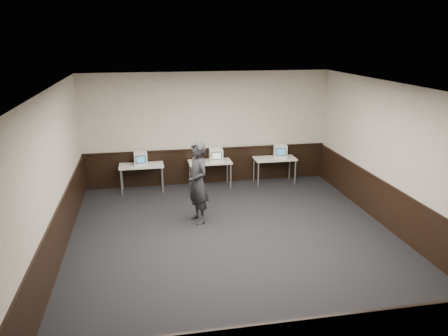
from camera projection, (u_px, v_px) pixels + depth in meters
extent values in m
plane|color=black|center=(237.00, 243.00, 9.10)|extent=(8.00, 8.00, 0.00)
plane|color=white|center=(238.00, 88.00, 8.17)|extent=(8.00, 8.00, 0.00)
plane|color=beige|center=(207.00, 129.00, 12.40)|extent=(7.00, 0.00, 7.00)
plane|color=beige|center=(314.00, 273.00, 4.88)|extent=(7.00, 0.00, 7.00)
plane|color=beige|center=(52.00, 180.00, 8.02)|extent=(0.00, 8.00, 8.00)
plane|color=beige|center=(398.00, 161.00, 9.25)|extent=(0.00, 8.00, 8.00)
cube|color=black|center=(208.00, 166.00, 12.70)|extent=(6.98, 0.04, 1.00)
cube|color=black|center=(59.00, 234.00, 8.34)|extent=(0.04, 7.98, 1.00)
cube|color=black|center=(392.00, 209.00, 9.57)|extent=(0.04, 7.98, 1.00)
cube|color=black|center=(208.00, 149.00, 12.53)|extent=(6.98, 0.06, 0.04)
cube|color=silver|center=(141.00, 166.00, 11.94)|extent=(1.20, 0.60, 0.04)
cylinder|color=#999999|center=(121.00, 183.00, 11.72)|extent=(0.04, 0.04, 0.71)
cylinder|color=#999999|center=(163.00, 180.00, 11.91)|extent=(0.04, 0.04, 0.71)
cylinder|color=#999999|center=(122.00, 177.00, 12.19)|extent=(0.04, 0.04, 0.71)
cylinder|color=#999999|center=(162.00, 175.00, 12.38)|extent=(0.04, 0.04, 0.71)
cube|color=silver|center=(210.00, 162.00, 12.27)|extent=(1.20, 0.60, 0.04)
cylinder|color=#999999|center=(192.00, 178.00, 12.05)|extent=(0.04, 0.04, 0.71)
cylinder|color=#999999|center=(231.00, 176.00, 12.24)|extent=(0.04, 0.04, 0.71)
cylinder|color=#999999|center=(190.00, 173.00, 12.52)|extent=(0.04, 0.04, 0.71)
cylinder|color=#999999|center=(227.00, 171.00, 12.71)|extent=(0.04, 0.04, 0.71)
cube|color=silver|center=(275.00, 159.00, 12.61)|extent=(1.20, 0.60, 0.04)
cylinder|color=#999999|center=(258.00, 175.00, 12.39)|extent=(0.04, 0.04, 0.71)
cylinder|color=#999999|center=(295.00, 172.00, 12.58)|extent=(0.04, 0.04, 0.71)
cylinder|color=#999999|center=(254.00, 169.00, 12.86)|extent=(0.04, 0.04, 0.71)
cylinder|color=#999999|center=(290.00, 167.00, 13.05)|extent=(0.04, 0.04, 0.71)
cube|color=white|center=(141.00, 158.00, 11.91)|extent=(0.36, 0.38, 0.35)
cube|color=black|center=(141.00, 160.00, 11.73)|extent=(0.27, 0.02, 0.21)
cube|color=teal|center=(141.00, 160.00, 11.72)|extent=(0.23, 0.01, 0.18)
cube|color=white|center=(216.00, 155.00, 12.24)|extent=(0.39, 0.41, 0.37)
cube|color=black|center=(217.00, 156.00, 12.05)|extent=(0.28, 0.03, 0.22)
cube|color=#AFBFA7|center=(217.00, 156.00, 12.04)|extent=(0.24, 0.02, 0.18)
cube|color=white|center=(280.00, 151.00, 12.63)|extent=(0.44, 0.45, 0.37)
cube|color=black|center=(281.00, 152.00, 12.43)|extent=(0.28, 0.07, 0.22)
cube|color=teal|center=(281.00, 152.00, 12.42)|extent=(0.24, 0.05, 0.19)
imported|color=#26252A|center=(198.00, 183.00, 9.88)|extent=(0.66, 0.80, 1.89)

